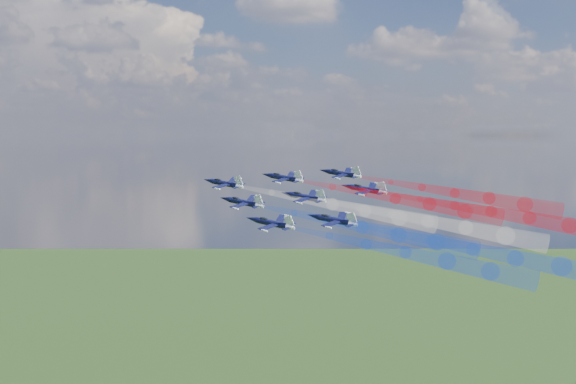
{
  "coord_description": "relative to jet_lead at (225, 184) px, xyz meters",
  "views": [
    {
      "loc": [
        -49.62,
        -157.84,
        163.82
      ],
      "look_at": [
        -23.11,
        1.35,
        150.6
      ],
      "focal_mm": 43.06,
      "sensor_mm": 36.0,
      "label": 1
    }
  ],
  "objects": [
    {
      "name": "trail_rear_right",
      "position": [
        54.97,
        -30.77,
        -4.62
      ],
      "size": [
        40.05,
        33.85,
        10.95
      ],
      "primitive_type": null,
      "rotation": [
        0.13,
        -0.23,
        0.87
      ],
      "color": "red"
    },
    {
      "name": "jet_outer_right",
      "position": [
        29.94,
        1.76,
        2.07
      ],
      "size": [
        15.65,
        15.52,
        6.86
      ],
      "primitive_type": null,
      "rotation": [
        0.13,
        -0.23,
        0.87
      ],
      "color": "black"
    },
    {
      "name": "trail_inner_left",
      "position": [
        25.89,
        -32.21,
        -7.1
      ],
      "size": [
        40.05,
        33.85,
        10.95
      ],
      "primitive_type": null,
      "rotation": [
        0.13,
        -0.23,
        0.87
      ],
      "color": "blue"
    },
    {
      "name": "jet_lead",
      "position": [
        0.0,
        0.0,
        0.0
      ],
      "size": [
        15.65,
        15.52,
        6.86
      ],
      "primitive_type": null,
      "rotation": [
        0.13,
        -0.23,
        0.87
      ],
      "color": "black"
    },
    {
      "name": "jet_inner_left",
      "position": [
        3.09,
        -13.99,
        -3.36
      ],
      "size": [
        15.65,
        15.52,
        6.86
      ],
      "primitive_type": null,
      "rotation": [
        0.13,
        -0.23,
        0.87
      ],
      "color": "black"
    },
    {
      "name": "trail_inner_right",
      "position": [
        37.37,
        -19.04,
        -2.43
      ],
      "size": [
        40.05,
        33.85,
        10.95
      ],
      "primitive_type": null,
      "rotation": [
        0.13,
        -0.23,
        0.87
      ],
      "color": "red"
    },
    {
      "name": "trail_rear_left",
      "position": [
        43.56,
        -46.95,
        -9.74
      ],
      "size": [
        40.05,
        33.85,
        10.95
      ],
      "primitive_type": null,
      "rotation": [
        0.13,
        -0.23,
        0.87
      ],
      "color": "blue"
    },
    {
      "name": "jet_inner_right",
      "position": [
        14.56,
        -0.82,
        1.32
      ],
      "size": [
        15.65,
        15.52,
        6.86
      ],
      "primitive_type": null,
      "rotation": [
        0.13,
        -0.23,
        0.87
      ],
      "color": "black"
    },
    {
      "name": "trail_center_third",
      "position": [
        40.17,
        -32.33,
        -6.1
      ],
      "size": [
        40.05,
        33.85,
        10.95
      ],
      "primitive_type": null,
      "rotation": [
        0.13,
        -0.23,
        0.87
      ],
      "color": "white"
    },
    {
      "name": "trail_lead",
      "position": [
        22.8,
        -18.22,
        -3.75
      ],
      "size": [
        40.05,
        33.85,
        10.95
      ],
      "primitive_type": null,
      "rotation": [
        0.13,
        -0.23,
        0.87
      ],
      "color": "white"
    },
    {
      "name": "trail_outer_right",
      "position": [
        52.74,
        -16.46,
        -1.67
      ],
      "size": [
        40.05,
        33.85,
        10.95
      ],
      "primitive_type": null,
      "rotation": [
        0.13,
        -0.23,
        0.87
      ],
      "color": "red"
    },
    {
      "name": "trail_outer_left",
      "position": [
        30.54,
        -45.91,
        -10.25
      ],
      "size": [
        40.05,
        33.85,
        10.95
      ],
      "primitive_type": null,
      "rotation": [
        0.13,
        -0.23,
        0.87
      ],
      "color": "blue"
    },
    {
      "name": "jet_outer_left",
      "position": [
        7.73,
        -27.69,
        -6.51
      ],
      "size": [
        15.65,
        15.52,
        6.86
      ],
      "primitive_type": null,
      "rotation": [
        0.13,
        -0.23,
        0.87
      ],
      "color": "black"
    },
    {
      "name": "jet_center_third",
      "position": [
        17.37,
        -14.11,
        -2.35
      ],
      "size": [
        15.65,
        15.52,
        6.86
      ],
      "primitive_type": null,
      "rotation": [
        0.13,
        -0.23,
        0.87
      ],
      "color": "black"
    },
    {
      "name": "jet_rear_left",
      "position": [
        20.75,
        -28.73,
        -5.99
      ],
      "size": [
        15.65,
        15.52,
        6.86
      ],
      "primitive_type": null,
      "rotation": [
        0.13,
        -0.23,
        0.87
      ],
      "color": "black"
    },
    {
      "name": "jet_rear_right",
      "position": [
        32.17,
        -12.55,
        -0.88
      ],
      "size": [
        15.65,
        15.52,
        6.86
      ],
      "primitive_type": null,
      "rotation": [
        0.13,
        -0.23,
        0.87
      ],
      "color": "black"
    }
  ]
}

